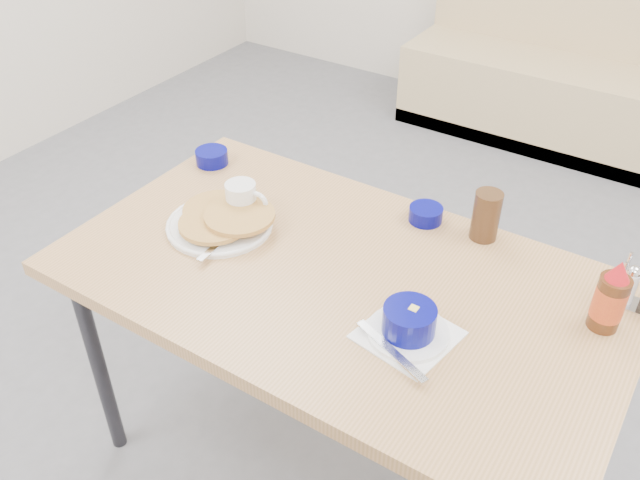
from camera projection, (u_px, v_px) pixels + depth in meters
The scene contains 10 objects.
booth_bench at pixel (586, 81), 3.63m from camera, with size 1.90×0.56×1.22m.
dining_table at pixel (339, 293), 1.71m from camera, with size 1.40×0.80×0.76m.
pancake_plate at pixel (222, 220), 1.83m from camera, with size 0.29×0.30×0.05m.
coffee_mug at pixel (243, 199), 1.86m from camera, with size 0.12×0.09×0.10m.
grits_setting at pixel (409, 325), 1.48m from camera, with size 0.22×0.24×0.08m.
creamer_bowl at pixel (212, 157), 2.10m from camera, with size 0.10×0.10×0.04m.
butter_bowl at pixel (426, 214), 1.85m from camera, with size 0.09×0.09×0.04m.
amber_tumbler at pixel (486, 216), 1.76m from camera, with size 0.07×0.07×0.14m, color #3D2513.
condiment_caddy at pixel (639, 291), 1.56m from camera, with size 0.10×0.06×0.12m.
syrup_bottle at pixel (610, 299), 1.48m from camera, with size 0.07×0.07×0.18m.
Camera 1 is at (0.66, -0.86, 1.83)m, focal length 38.00 mm.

